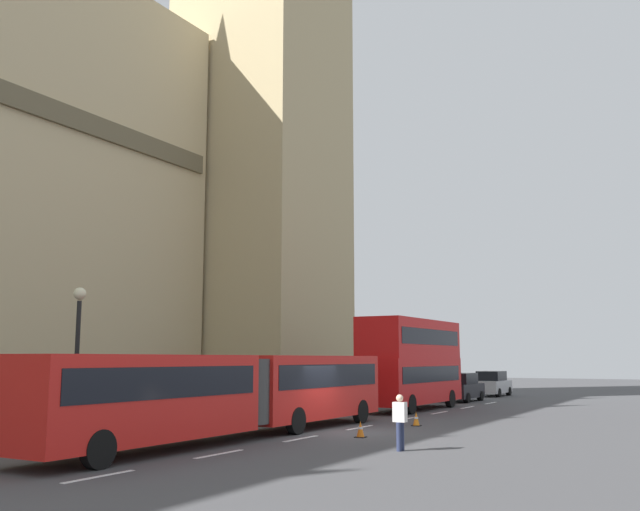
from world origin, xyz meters
The scene contains 10 objects.
ground_plane centered at (0.00, 0.00, 0.00)m, with size 160.00×160.00×0.00m, color #424244.
lane_centre_marking centered at (1.94, 0.00, 0.00)m, with size 39.00×0.16×0.01m.
articulated_bus centered at (-3.76, 1.99, 1.75)m, with size 18.16×2.54×2.90m.
double_decker_bus centered at (12.33, 2.00, 2.71)m, with size 9.32×2.54×4.90m.
sedan_lead centered at (20.97, 2.10, 0.91)m, with size 4.40×1.86×1.85m.
sedan_trailing centered at (28.72, 2.28, 0.91)m, with size 4.40×1.86×1.85m.
traffic_cone_west centered at (-1.26, -1.64, 0.28)m, with size 0.36×0.36×0.58m.
traffic_cone_middle centered at (3.79, -1.71, 0.28)m, with size 0.36×0.36×0.58m.
street_lamp centered at (-7.03, 6.50, 3.06)m, with size 0.44×0.44×5.27m.
pedestrian_near_cones centered at (-3.94, -4.34, 0.91)m, with size 0.36×0.40×1.69m.
Camera 1 is at (-24.25, -13.17, 2.78)m, focal length 39.49 mm.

